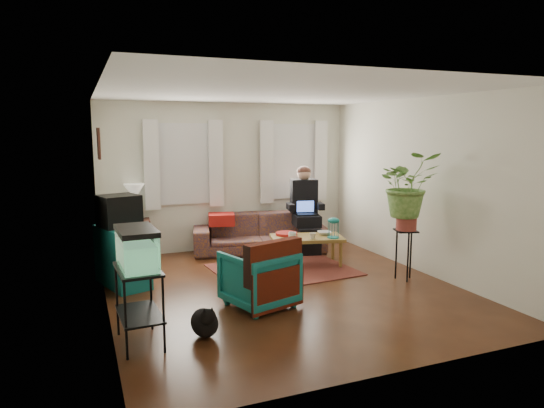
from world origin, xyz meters
name	(u,v)px	position (x,y,z in m)	size (l,w,h in m)	color
floor	(283,288)	(0.00, 0.00, 0.00)	(4.50, 5.00, 0.01)	#4F2B14
ceiling	(284,92)	(0.00, 0.00, 2.60)	(4.50, 5.00, 0.01)	white
wall_back	(228,177)	(0.00, 2.50, 1.30)	(4.50, 0.01, 2.60)	silver
wall_front	(400,228)	(0.00, -2.50, 1.30)	(4.50, 0.01, 2.60)	silver
wall_left	(103,202)	(-2.25, 0.00, 1.30)	(0.01, 5.00, 2.60)	silver
wall_right	(422,186)	(2.25, 0.00, 1.30)	(0.01, 5.00, 2.60)	silver
window_left	(184,164)	(-0.80, 2.48, 1.55)	(1.08, 0.04, 1.38)	white
window_right	(293,161)	(1.25, 2.48, 1.55)	(1.08, 0.04, 1.38)	white
curtains_left	(185,164)	(-0.80, 2.40, 1.55)	(1.36, 0.06, 1.50)	white
curtains_right	(294,162)	(1.25, 2.40, 1.55)	(1.36, 0.06, 1.50)	white
picture_frame	(99,143)	(-2.21, 0.85, 1.95)	(0.04, 0.32, 0.40)	#3D2616
area_rug	(283,270)	(0.34, 0.80, 0.01)	(2.00, 1.60, 0.01)	brown
sofa	(259,226)	(0.42, 2.05, 0.45)	(2.28, 0.90, 0.89)	brown
seated_person	(305,212)	(1.22, 1.86, 0.68)	(0.57, 0.70, 1.36)	black
side_table	(136,239)	(-1.65, 2.37, 0.33)	(0.45, 0.45, 0.66)	#412718
table_lamp	(135,203)	(-1.65, 2.37, 0.94)	(0.34, 0.34, 0.60)	white
dresser	(122,257)	(-1.99, 0.95, 0.41)	(0.45, 0.90, 0.81)	#105460
crt_tv	(119,211)	(-2.00, 1.04, 1.03)	(0.50, 0.45, 0.43)	black
aquarium_stand	(139,306)	(-2.00, -1.05, 0.39)	(0.39, 0.70, 0.78)	black
aquarium	(137,248)	(-2.00, -1.05, 0.98)	(0.35, 0.64, 0.41)	#7FD899
black_cat	(204,320)	(-1.36, -1.13, 0.18)	(0.28, 0.43, 0.36)	black
armchair	(259,275)	(-0.53, -0.50, 0.38)	(0.74, 0.69, 0.76)	#126B70
serape_throw	(274,268)	(-0.44, -0.78, 0.54)	(0.77, 0.18, 0.63)	#9E0A0A
coffee_table	(307,251)	(0.81, 0.93, 0.23)	(1.12, 0.61, 0.46)	brown
cup_a	(292,235)	(0.54, 0.90, 0.51)	(0.13, 0.13, 0.10)	white
cup_b	(313,236)	(0.81, 0.74, 0.51)	(0.10, 0.10, 0.10)	beige
bowl	(324,233)	(1.13, 0.96, 0.49)	(0.22, 0.22, 0.05)	white
snack_tray	(286,234)	(0.55, 1.16, 0.48)	(0.35, 0.35, 0.04)	#B21414
birdcage	(333,228)	(1.14, 0.69, 0.62)	(0.18, 0.18, 0.32)	#115B6B
plant_stand	(405,255)	(1.77, -0.28, 0.36)	(0.31, 0.31, 0.73)	black
potted_plant	(407,195)	(1.77, -0.28, 1.23)	(0.83, 0.72, 0.92)	#599947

